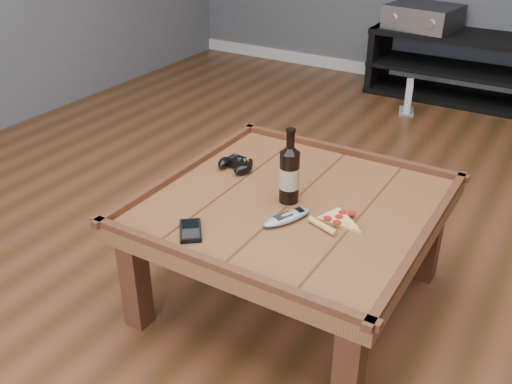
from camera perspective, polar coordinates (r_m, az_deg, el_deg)
The scene contains 11 objects.
ground at distance 2.34m, azimuth 3.37°, elevation -10.52°, with size 6.00×6.00×0.00m, color #432913.
baseboard at distance 4.89m, azimuth 20.41°, elevation 10.00°, with size 5.00×0.02×0.10m, color silver.
coffee_table at distance 2.12m, azimuth 3.68°, elevation -2.29°, with size 1.03×1.03×0.48m.
media_console at distance 4.61m, azimuth 20.15°, elevation 11.53°, with size 1.40×0.45×0.50m.
beer_bottle at distance 2.03m, azimuth 3.37°, elevation 1.91°, with size 0.07×0.07×0.28m.
game_controller at distance 2.30m, azimuth -2.05°, elevation 2.78°, with size 0.17×0.12×0.05m.
pizza_slice at distance 1.97m, azimuth 8.05°, elevation -2.79°, with size 0.20×0.25×0.02m.
smartphone at distance 1.91m, azimuth -6.56°, elevation -3.84°, with size 0.14×0.15×0.02m.
remote_control at distance 1.96m, azimuth 3.12°, elevation -2.54°, with size 0.13×0.20×0.03m.
av_receiver at distance 4.61m, azimuth 16.38°, elevation 16.48°, with size 0.54×0.48×0.17m.
game_console at distance 4.27m, azimuth 14.96°, elevation 9.02°, with size 0.15×0.20×0.23m.
Camera 1 is at (0.82, -1.62, 1.48)m, focal length 40.00 mm.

